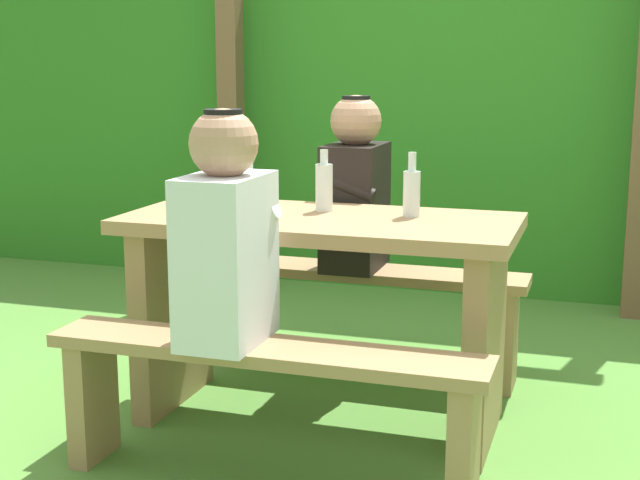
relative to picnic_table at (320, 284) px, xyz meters
The scene contains 12 objects.
ground_plane 0.52m from the picnic_table, ahead, with size 12.00×12.00×0.00m, color #508535.
hedge_backdrop 2.38m from the picnic_table, 90.00° to the left, with size 6.40×0.67×1.92m, color #2E7821.
pergola_post_left 2.20m from the picnic_table, 121.89° to the left, with size 0.12×0.12×2.02m, color brown.
picnic_table is the anchor object (origin of this frame).
bench_near 0.58m from the picnic_table, 90.00° to the right, with size 1.40×0.24×0.46m.
bench_far 0.58m from the picnic_table, 90.00° to the left, with size 1.40×0.24×0.46m.
person_white_shirt 0.62m from the picnic_table, 102.80° to the right, with size 0.25×0.35×0.72m.
person_black_coat 0.61m from the picnic_table, 92.50° to the left, with size 0.25×0.35×0.72m.
drinking_glass 0.39m from the picnic_table, 167.54° to the left, with size 0.07×0.07×0.09m, color silver.
bottle_left 0.47m from the picnic_table, 17.62° to the left, with size 0.06×0.06×0.23m.
bottle_right 0.43m from the picnic_table, 169.53° to the right, with size 0.06×0.06×0.24m.
bottle_center 0.36m from the picnic_table, 100.93° to the left, with size 0.06×0.06×0.23m.
Camera 1 is at (0.98, -3.02, 1.32)m, focal length 50.67 mm.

